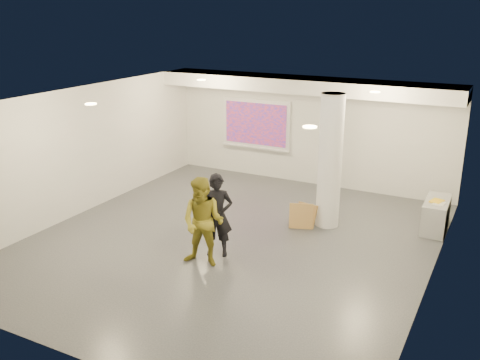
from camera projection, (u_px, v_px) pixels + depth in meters
The scene contains 20 objects.
floor at pixel (231, 241), 11.33m from camera, with size 8.00×9.00×0.01m, color #34363B.
ceiling at pixel (231, 100), 10.40m from camera, with size 8.00×9.00×0.01m, color white.
wall_back at pixel (309, 131), 14.66m from camera, with size 8.00×0.01×3.00m, color silver.
wall_front at pixel (69, 263), 7.07m from camera, with size 8.00×0.01×3.00m, color silver.
wall_left at pixel (82, 150), 12.63m from camera, with size 0.01×9.00×3.00m, color silver.
wall_right at pixel (437, 206), 9.10m from camera, with size 0.01×9.00×3.00m, color silver.
soffit_band at pixel (304, 85), 13.79m from camera, with size 8.00×1.10×0.36m, color silver.
downlight_nw at pixel (201, 80), 13.49m from camera, with size 0.22×0.22×0.02m, color #EDD083.
downlight_ne at pixel (375, 92), 11.55m from camera, with size 0.22×0.22×0.02m, color #EDD083.
downlight_sw at pixel (91, 104), 10.11m from camera, with size 0.22×0.22×0.02m, color #EDD083.
downlight_se at pixel (310, 127), 8.17m from camera, with size 0.22×0.22×0.02m, color #EDD083.
column at pixel (330, 162), 11.72m from camera, with size 0.52×0.52×3.00m, color silver.
projection_screen at pixel (256, 124), 15.32m from camera, with size 2.10×0.13×1.42m.
credenza at pixel (436, 215), 11.82m from camera, with size 0.50×1.19×0.70m, color gray.
papers_stack at pixel (439, 203), 11.48m from camera, with size 0.23×0.29×0.02m, color silver.
postit_pad at pixel (437, 201), 11.61m from camera, with size 0.23×0.31×0.03m, color yellow.
cardboard_back at pixel (301, 216), 11.90m from camera, with size 0.53×0.05×0.58m, color #A07941.
cardboard_front at pixel (306, 215), 12.05m from camera, with size 0.48×0.05×0.53m, color #A07941.
woman at pixel (217, 215), 10.47m from camera, with size 0.61×0.40×1.68m, color black.
man at pixel (203, 222), 10.06m from camera, with size 0.85×0.66×1.74m, color olive.
Camera 1 is at (4.97, -9.11, 4.72)m, focal length 40.00 mm.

